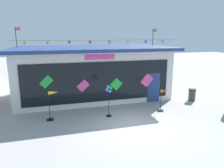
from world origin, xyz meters
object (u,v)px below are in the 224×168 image
object	(u,v)px
wind_spinner_center_left	(163,98)
wind_spinner_left	(109,94)
kite_shop_building	(91,71)
trash_bin	(192,95)
wind_spinner_far_left	(52,100)

from	to	relation	value
wind_spinner_center_left	wind_spinner_left	bearing A→B (deg)	-179.89
kite_shop_building	wind_spinner_left	bearing A→B (deg)	-89.19
wind_spinner_left	trash_bin	bearing A→B (deg)	11.32
kite_shop_building	wind_spinner_center_left	size ratio (longest dim) A/B	8.00
wind_spinner_left	wind_spinner_center_left	bearing A→B (deg)	0.11
wind_spinner_center_left	kite_shop_building	bearing A→B (deg)	126.46
wind_spinner_far_left	trash_bin	bearing A→B (deg)	5.40
kite_shop_building	wind_spinner_far_left	bearing A→B (deg)	-124.87
wind_spinner_far_left	trash_bin	xyz separation A→B (m)	(9.42, 0.89, -0.68)
wind_spinner_far_left	trash_bin	distance (m)	9.49
wind_spinner_far_left	wind_spinner_left	xyz separation A→B (m)	(3.03, -0.39, 0.21)
trash_bin	wind_spinner_left	bearing A→B (deg)	-168.68
wind_spinner_far_left	wind_spinner_center_left	world-z (taller)	wind_spinner_far_left
wind_spinner_left	trash_bin	distance (m)	6.58
wind_spinner_center_left	wind_spinner_far_left	bearing A→B (deg)	176.59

